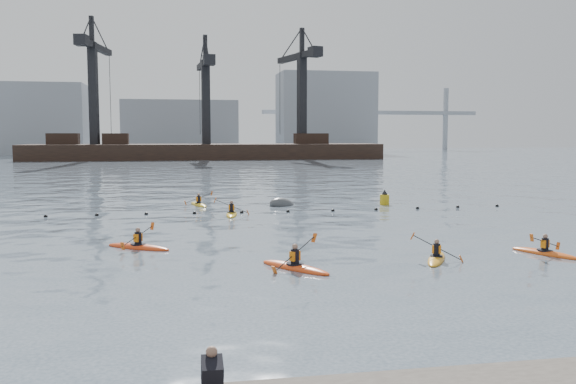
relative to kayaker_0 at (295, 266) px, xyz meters
name	(u,v)px	position (x,y,z in m)	size (l,w,h in m)	color
ground	(393,310)	(1.76, -5.74, -0.10)	(400.00, 400.00, 0.00)	#3D4A59
float_line	(265,212)	(1.26, 16.79, -0.07)	(33.24, 0.73, 0.24)	black
barge_pier	(205,150)	(1.54, 104.25, 1.79)	(72.00, 19.30, 29.50)	black
skyline	(207,119)	(3.99, 144.53, 9.14)	(141.00, 28.00, 22.00)	gray
kayaker_0	(295,266)	(0.00, 0.00, 0.00)	(2.52, 3.15, 1.35)	#E94615
kayaker_1	(436,258)	(5.89, 0.55, -0.01)	(2.02, 2.92, 1.19)	orange
kayaker_2	(138,246)	(-6.04, 5.34, 0.00)	(3.08, 2.40, 1.15)	#E34115
kayaker_3	(232,213)	(-0.96, 15.86, -0.01)	(2.22, 3.26, 1.23)	yellow
kayaker_4	(545,252)	(10.87, 0.84, -0.01)	(1.97, 3.06, 1.09)	#E05315
kayaker_5	(199,204)	(-2.81, 21.50, -0.01)	(2.06, 3.11, 1.10)	yellow
mooring_buoy	(282,205)	(3.04, 20.39, -0.10)	(2.14, 1.26, 1.07)	#3A3C3F
nav_buoy	(385,199)	(10.40, 19.59, 0.27)	(0.67, 0.67, 1.22)	gold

